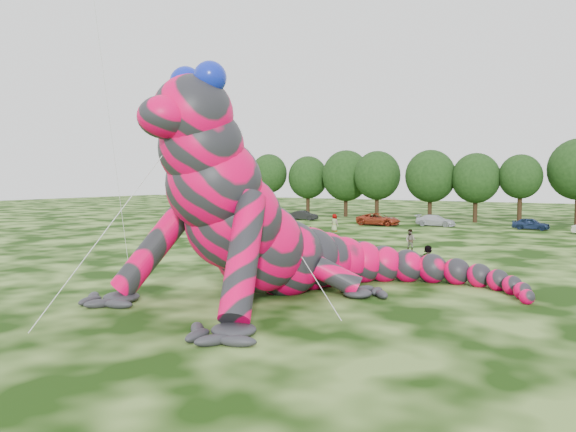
# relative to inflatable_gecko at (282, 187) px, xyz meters

# --- Properties ---
(ground) EXTENTS (240.00, 240.00, 0.00)m
(ground) POSITION_rel_inflatable_gecko_xyz_m (3.06, -6.65, -5.37)
(ground) COLOR #16330A
(ground) RESTS_ON ground
(inflatable_gecko) EXTENTS (22.67, 25.16, 10.75)m
(inflatable_gecko) POSITION_rel_inflatable_gecko_xyz_m (0.00, 0.00, 0.00)
(inflatable_gecko) COLOR #F10048
(inflatable_gecko) RESTS_ON ground
(tree_0) EXTENTS (6.91, 6.22, 9.51)m
(tree_0) POSITION_rel_inflatable_gecko_xyz_m (-51.50, 52.59, -0.62)
(tree_0) COLOR black
(tree_0) RESTS_ON ground
(tree_1) EXTENTS (6.74, 6.07, 9.81)m
(tree_1) POSITION_rel_inflatable_gecko_xyz_m (-45.30, 51.41, -0.47)
(tree_1) COLOR black
(tree_1) RESTS_ON ground
(tree_2) EXTENTS (7.04, 6.34, 9.64)m
(tree_2) POSITION_rel_inflatable_gecko_xyz_m (-39.96, 52.12, -0.55)
(tree_2) COLOR black
(tree_2) RESTS_ON ground
(tree_3) EXTENTS (5.81, 5.23, 9.44)m
(tree_3) POSITION_rel_inflatable_gecko_xyz_m (-32.66, 50.42, -0.65)
(tree_3) COLOR black
(tree_3) RESTS_ON ground
(tree_4) EXTENTS (6.22, 5.60, 9.06)m
(tree_4) POSITION_rel_inflatable_gecko_xyz_m (-26.59, 52.07, -0.85)
(tree_4) COLOR black
(tree_4) RESTS_ON ground
(tree_5) EXTENTS (7.16, 6.44, 9.80)m
(tree_5) POSITION_rel_inflatable_gecko_xyz_m (-20.07, 51.79, -0.48)
(tree_5) COLOR black
(tree_5) RESTS_ON ground
(tree_6) EXTENTS (6.52, 5.86, 9.49)m
(tree_6) POSITION_rel_inflatable_gecko_xyz_m (-14.50, 50.04, -0.63)
(tree_6) COLOR black
(tree_6) RESTS_ON ground
(tree_7) EXTENTS (6.68, 6.01, 9.48)m
(tree_7) POSITION_rel_inflatable_gecko_xyz_m (-7.03, 50.16, -0.64)
(tree_7) COLOR black
(tree_7) RESTS_ON ground
(tree_8) EXTENTS (6.14, 5.53, 8.94)m
(tree_8) POSITION_rel_inflatable_gecko_xyz_m (-1.16, 50.34, -0.90)
(tree_8) COLOR black
(tree_8) RESTS_ON ground
(tree_9) EXTENTS (5.27, 4.74, 8.68)m
(tree_9) POSITION_rel_inflatable_gecko_xyz_m (4.12, 50.70, -1.03)
(tree_9) COLOR black
(tree_9) RESTS_ON ground
(car_0) EXTENTS (4.24, 2.31, 1.37)m
(car_0) POSITION_rel_inflatable_gecko_xyz_m (-27.67, 43.14, -4.69)
(car_0) COLOR white
(car_0) RESTS_ON ground
(car_1) EXTENTS (3.96, 1.67, 1.27)m
(car_1) POSITION_rel_inflatable_gecko_xyz_m (-22.15, 42.64, -4.74)
(car_1) COLOR black
(car_1) RESTS_ON ground
(car_2) EXTENTS (5.33, 2.56, 1.47)m
(car_2) POSITION_rel_inflatable_gecko_xyz_m (-10.31, 39.91, -4.64)
(car_2) COLOR maroon
(car_2) RESTS_ON ground
(car_3) EXTENTS (4.71, 2.04, 1.35)m
(car_3) POSITION_rel_inflatable_gecko_xyz_m (-4.02, 42.27, -4.70)
(car_3) COLOR silver
(car_3) RESTS_ON ground
(car_4) EXTENTS (4.00, 1.86, 1.33)m
(car_4) POSITION_rel_inflatable_gecko_xyz_m (6.40, 43.12, -4.71)
(car_4) COLOR #19294D
(car_4) RESTS_ON ground
(spectator_5) EXTENTS (1.61, 0.53, 1.72)m
(spectator_5) POSITION_rel_inflatable_gecko_xyz_m (4.69, 9.51, -4.51)
(spectator_5) COLOR gray
(spectator_5) RESTS_ON ground
(spectator_0) EXTENTS (0.70, 0.48, 1.87)m
(spectator_0) POSITION_rel_inflatable_gecko_xyz_m (-6.77, 15.73, -4.44)
(spectator_0) COLOR gray
(spectator_0) RESTS_ON ground
(spectator_4) EXTENTS (1.07, 0.88, 1.88)m
(spectator_4) POSITION_rel_inflatable_gecko_xyz_m (-11.62, 30.33, -4.44)
(spectator_4) COLOR gray
(spectator_4) RESTS_ON ground
(spectator_1) EXTENTS (0.91, 0.74, 1.74)m
(spectator_1) POSITION_rel_inflatable_gecko_xyz_m (0.56, 18.78, -4.50)
(spectator_1) COLOR gray
(spectator_1) RESTS_ON ground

